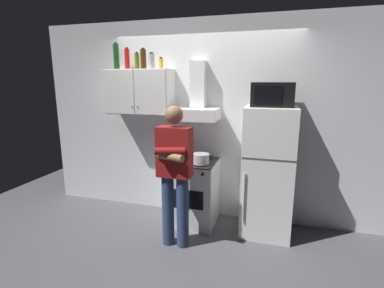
{
  "coord_description": "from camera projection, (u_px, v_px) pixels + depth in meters",
  "views": [
    {
      "loc": [
        0.94,
        -3.24,
        1.89
      ],
      "look_at": [
        0.0,
        0.0,
        1.15
      ],
      "focal_mm": 26.78,
      "sensor_mm": 36.0,
      "label": 1
    }
  ],
  "objects": [
    {
      "name": "ground_plane",
      "position": [
        192.0,
        231.0,
        3.7
      ],
      "size": [
        7.0,
        7.0,
        0.0
      ],
      "primitive_type": "plane",
      "color": "#4C4C51"
    },
    {
      "name": "back_wall_tiled",
      "position": [
        204.0,
        121.0,
        3.97
      ],
      "size": [
        4.8,
        0.1,
        2.7
      ],
      "primitive_type": "cube",
      "color": "white",
      "rests_on": "ground_plane"
    },
    {
      "name": "upper_cabinet",
      "position": [
        140.0,
        92.0,
        3.91
      ],
      "size": [
        0.9,
        0.37,
        0.6
      ],
      "color": "white"
    },
    {
      "name": "stove_oven",
      "position": [
        194.0,
        192.0,
        3.86
      ],
      "size": [
        0.6,
        0.62,
        0.87
      ],
      "color": "white",
      "rests_on": "ground_plane"
    },
    {
      "name": "range_hood",
      "position": [
        196.0,
        104.0,
        3.72
      ],
      "size": [
        0.6,
        0.44,
        0.75
      ],
      "color": "white"
    },
    {
      "name": "refrigerator",
      "position": [
        268.0,
        172.0,
        3.52
      ],
      "size": [
        0.6,
        0.62,
        1.6
      ],
      "color": "white",
      "rests_on": "ground_plane"
    },
    {
      "name": "microwave",
      "position": [
        272.0,
        95.0,
        3.33
      ],
      "size": [
        0.48,
        0.37,
        0.28
      ],
      "color": "black",
      "rests_on": "refrigerator"
    },
    {
      "name": "person_standing",
      "position": [
        175.0,
        172.0,
        3.2
      ],
      "size": [
        0.38,
        0.33,
        1.64
      ],
      "color": "navy",
      "rests_on": "ground_plane"
    },
    {
      "name": "cooking_pot",
      "position": [
        201.0,
        159.0,
        3.6
      ],
      "size": [
        0.31,
        0.21,
        0.13
      ],
      "color": "#B7BABF",
      "rests_on": "stove_oven"
    },
    {
      "name": "bottle_wine_green",
      "position": [
        116.0,
        57.0,
        3.92
      ],
      "size": [
        0.08,
        0.08,
        0.35
      ],
      "color": "#19471E",
      "rests_on": "upper_cabinet"
    },
    {
      "name": "bottle_olive_oil",
      "position": [
        137.0,
        61.0,
        3.86
      ],
      "size": [
        0.06,
        0.06,
        0.22
      ],
      "color": "#4C6B19",
      "rests_on": "upper_cabinet"
    },
    {
      "name": "bottle_soda_red",
      "position": [
        127.0,
        59.0,
        3.88
      ],
      "size": [
        0.07,
        0.07,
        0.29
      ],
      "color": "red",
      "rests_on": "upper_cabinet"
    },
    {
      "name": "bottle_spice_jar",
      "position": [
        161.0,
        63.0,
        3.74
      ],
      "size": [
        0.06,
        0.06,
        0.15
      ],
      "color": "gold",
      "rests_on": "upper_cabinet"
    },
    {
      "name": "bottle_canister_steel",
      "position": [
        151.0,
        61.0,
        3.74
      ],
      "size": [
        0.09,
        0.09,
        0.21
      ],
      "color": "#B2B5BA",
      "rests_on": "upper_cabinet"
    },
    {
      "name": "bottle_rum_dark",
      "position": [
        143.0,
        59.0,
        3.79
      ],
      "size": [
        0.08,
        0.08,
        0.27
      ],
      "color": "#47230F",
      "rests_on": "upper_cabinet"
    }
  ]
}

